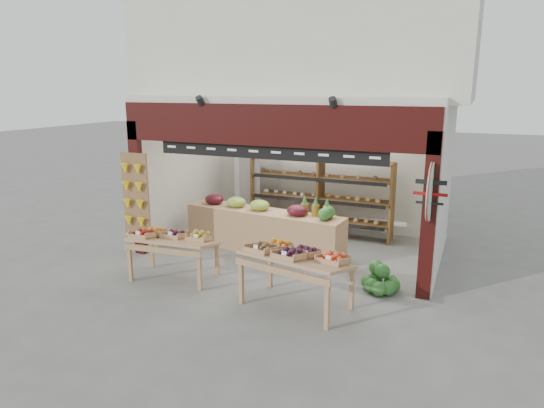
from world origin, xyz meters
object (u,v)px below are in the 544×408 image
at_px(cardboard_stack, 225,230).
at_px(display_table_left, 170,239).
at_px(back_shelving, 321,183).
at_px(display_table_right, 294,256).
at_px(watermelon_pile, 381,281).
at_px(refrigerator, 257,185).
at_px(mid_counter, 263,229).

xyz_separation_m(cardboard_stack, display_table_left, (0.09, -2.16, 0.46)).
height_order(back_shelving, display_table_left, back_shelving).
bearing_deg(cardboard_stack, display_table_right, -43.89).
distance_m(display_table_left, watermelon_pile, 3.67).
distance_m(refrigerator, display_table_right, 4.62).
xyz_separation_m(display_table_left, display_table_right, (2.39, -0.23, 0.09)).
xyz_separation_m(back_shelving, refrigerator, (-1.67, 0.21, -0.21)).
bearing_deg(display_table_right, mid_counter, 124.26).
height_order(mid_counter, display_table_right, mid_counter).
bearing_deg(refrigerator, back_shelving, 7.47).
bearing_deg(back_shelving, refrigerator, 172.84).
xyz_separation_m(mid_counter, display_table_left, (-0.93, -1.92, 0.24)).
height_order(back_shelving, mid_counter, back_shelving).
relative_size(cardboard_stack, mid_counter, 0.30).
bearing_deg(watermelon_pile, display_table_right, -137.73).
bearing_deg(mid_counter, watermelon_pile, -23.03).
bearing_deg(mid_counter, display_table_right, -55.74).
bearing_deg(refrigerator, mid_counter, -46.86).
distance_m(back_shelving, refrigerator, 1.70).
distance_m(mid_counter, watermelon_pile, 2.85).
relative_size(cardboard_stack, watermelon_pile, 1.59).
bearing_deg(mid_counter, display_table_left, -115.81).
distance_m(refrigerator, display_table_left, 3.71).
xyz_separation_m(back_shelving, cardboard_stack, (-1.73, -1.32, -0.94)).
distance_m(cardboard_stack, watermelon_pile, 3.87).
bearing_deg(refrigerator, cardboard_stack, -77.46).
height_order(back_shelving, display_table_right, back_shelving).
height_order(cardboard_stack, watermelon_pile, cardboard_stack).
xyz_separation_m(back_shelving, display_table_right, (0.75, -3.71, -0.38)).
bearing_deg(back_shelving, display_table_right, -78.54).
bearing_deg(watermelon_pile, refrigerator, 141.10).
bearing_deg(display_table_right, back_shelving, 101.46).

